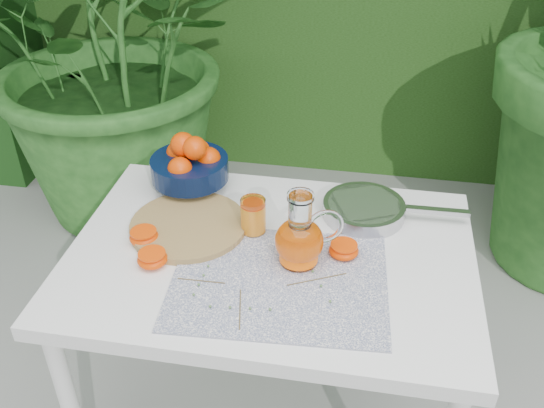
% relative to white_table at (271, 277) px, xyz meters
% --- Properties ---
extents(potted_plant_left, '(1.84, 1.84, 1.65)m').
position_rel_white_table_xyz_m(potted_plant_left, '(-0.86, 1.21, 0.15)').
color(potted_plant_left, '#21511C').
rests_on(potted_plant_left, ground).
extents(white_table, '(1.00, 0.70, 0.75)m').
position_rel_white_table_xyz_m(white_table, '(0.00, 0.00, 0.00)').
color(white_table, white).
rests_on(white_table, ground).
extents(placemat, '(0.52, 0.42, 0.00)m').
position_rel_white_table_xyz_m(placemat, '(0.04, -0.10, 0.08)').
color(placemat, '#0D1C4C').
rests_on(placemat, white_table).
extents(cutting_board, '(0.38, 0.38, 0.02)m').
position_rel_white_table_xyz_m(cutting_board, '(-0.23, 0.06, 0.09)').
color(cutting_board, olive).
rests_on(cutting_board, white_table).
extents(fruit_bowl, '(0.26, 0.26, 0.17)m').
position_rel_white_table_xyz_m(fruit_bowl, '(-0.28, 0.25, 0.16)').
color(fruit_bowl, black).
rests_on(fruit_bowl, white_table).
extents(juice_pitcher, '(0.18, 0.15, 0.19)m').
position_rel_white_table_xyz_m(juice_pitcher, '(0.08, -0.03, 0.15)').
color(juice_pitcher, white).
rests_on(juice_pitcher, white_table).
extents(juice_tumbler, '(0.08, 0.08, 0.09)m').
position_rel_white_table_xyz_m(juice_tumbler, '(-0.06, 0.07, 0.13)').
color(juice_tumbler, white).
rests_on(juice_tumbler, white_table).
extents(saute_pan, '(0.39, 0.22, 0.04)m').
position_rel_white_table_xyz_m(saute_pan, '(0.22, 0.20, 0.10)').
color(saute_pan, '#A9A9AD').
rests_on(saute_pan, white_table).
extents(orange_halves, '(0.59, 0.21, 0.04)m').
position_rel_white_table_xyz_m(orange_halves, '(-0.14, -0.03, 0.10)').
color(orange_halves, '#FB3802').
rests_on(orange_halves, white_table).
extents(thyme_sprigs, '(0.39, 0.26, 0.01)m').
position_rel_white_table_xyz_m(thyme_sprigs, '(-0.01, -0.15, 0.09)').
color(thyme_sprigs, brown).
rests_on(thyme_sprigs, white_table).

